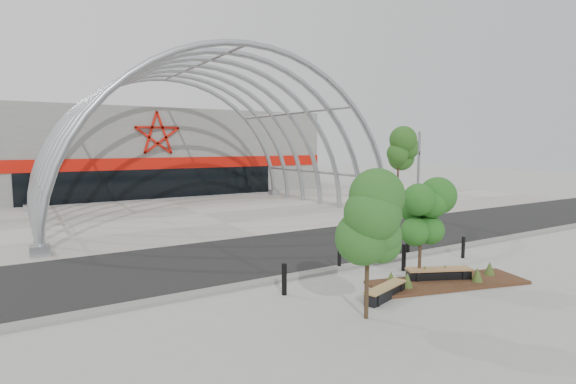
# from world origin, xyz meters

# --- Properties ---
(ground) EXTENTS (140.00, 140.00, 0.00)m
(ground) POSITION_xyz_m (0.00, 0.00, 0.00)
(ground) COLOR #989893
(ground) RESTS_ON ground
(road) EXTENTS (140.00, 7.00, 0.02)m
(road) POSITION_xyz_m (0.00, 3.50, 0.01)
(road) COLOR black
(road) RESTS_ON ground
(forecourt) EXTENTS (60.00, 17.00, 0.04)m
(forecourt) POSITION_xyz_m (0.00, 15.50, 0.02)
(forecourt) COLOR #9C978C
(forecourt) RESTS_ON ground
(kerb) EXTENTS (60.00, 0.50, 0.12)m
(kerb) POSITION_xyz_m (0.00, -0.25, 0.06)
(kerb) COLOR slate
(kerb) RESTS_ON ground
(arena_building) EXTENTS (34.00, 15.24, 8.00)m
(arena_building) POSITION_xyz_m (0.00, 33.45, 3.99)
(arena_building) COLOR slate
(arena_building) RESTS_ON ground
(vault_canopy) EXTENTS (20.80, 15.80, 20.36)m
(vault_canopy) POSITION_xyz_m (0.00, 15.50, 0.02)
(vault_canopy) COLOR #9BA0A5
(vault_canopy) RESTS_ON ground
(planting_bed) EXTENTS (5.77, 3.08, 0.58)m
(planting_bed) POSITION_xyz_m (1.79, -3.52, 0.14)
(planting_bed) COLOR #341E15
(planting_bed) RESTS_ON ground
(signal_pole) EXTENTS (0.31, 0.79, 5.56)m
(signal_pole) POSITION_xyz_m (10.58, 5.89, 2.90)
(signal_pole) COLOR gray
(signal_pole) RESTS_ON ground
(street_tree_0) EXTENTS (1.67, 1.67, 3.81)m
(street_tree_0) POSITION_xyz_m (-2.60, -4.45, 2.74)
(street_tree_0) COLOR black
(street_tree_0) RESTS_ON ground
(street_tree_1) EXTENTS (1.42, 1.42, 3.36)m
(street_tree_1) POSITION_xyz_m (1.26, -2.83, 2.41)
(street_tree_1) COLOR black
(street_tree_1) RESTS_ON ground
(bench_0) EXTENTS (2.01, 1.00, 0.41)m
(bench_0) POSITION_xyz_m (-1.04, -3.56, 0.20)
(bench_0) COLOR black
(bench_0) RESTS_ON ground
(bench_1) EXTENTS (2.29, 1.41, 0.48)m
(bench_1) POSITION_xyz_m (1.79, -3.23, 0.23)
(bench_1) COLOR black
(bench_1) RESTS_ON ground
(bollard_0) EXTENTS (0.16, 0.16, 1.02)m
(bollard_0) POSITION_xyz_m (-3.55, -1.61, 0.51)
(bollard_0) COLOR black
(bollard_0) RESTS_ON ground
(bollard_1) EXTENTS (0.14, 0.14, 0.87)m
(bollard_1) POSITION_xyz_m (-0.20, -0.14, 0.43)
(bollard_1) COLOR black
(bollard_1) RESTS_ON ground
(bollard_2) EXTENTS (0.16, 0.16, 1.02)m
(bollard_2) POSITION_xyz_m (1.76, -1.59, 0.51)
(bollard_2) COLOR black
(bollard_2) RESTS_ON ground
(bollard_3) EXTENTS (0.16, 0.16, 1.02)m
(bollard_3) POSITION_xyz_m (3.88, 0.23, 0.51)
(bollard_3) COLOR black
(bollard_3) RESTS_ON ground
(bollard_4) EXTENTS (0.15, 0.15, 0.91)m
(bollard_4) POSITION_xyz_m (5.31, -1.53, 0.46)
(bollard_4) COLOR black
(bollard_4) RESTS_ON ground
(bg_tree_1) EXTENTS (2.70, 2.70, 5.91)m
(bg_tree_1) POSITION_xyz_m (21.00, 18.00, 4.25)
(bg_tree_1) COLOR black
(bg_tree_1) RESTS_ON ground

